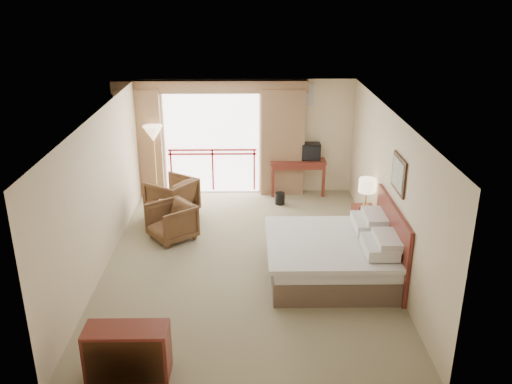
{
  "coord_description": "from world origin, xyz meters",
  "views": [
    {
      "loc": [
        0.05,
        -8.79,
        4.73
      ],
      "look_at": [
        0.19,
        0.4,
        1.17
      ],
      "focal_mm": 38.0,
      "sensor_mm": 36.0,
      "label": 1
    }
  ],
  "objects_px": {
    "table_lamp": "(367,186)",
    "side_table": "(159,210)",
    "tv": "(311,151)",
    "floor_lamp": "(153,136)",
    "armchair_near": "(173,239)",
    "desk": "(297,166)",
    "nightstand": "(365,223)",
    "dresser": "(128,352)",
    "wastebasket": "(280,198)",
    "bed": "(334,256)",
    "armchair_far": "(173,214)"
  },
  "relations": [
    {
      "from": "side_table",
      "to": "dresser",
      "type": "xyz_separation_m",
      "value": [
        0.29,
        -4.53,
        -0.02
      ]
    },
    {
      "from": "nightstand",
      "to": "dresser",
      "type": "height_order",
      "value": "dresser"
    },
    {
      "from": "side_table",
      "to": "wastebasket",
      "type": "bearing_deg",
      "value": 25.29
    },
    {
      "from": "tv",
      "to": "armchair_far",
      "type": "xyz_separation_m",
      "value": [
        -3.13,
        -1.28,
        -1.04
      ]
    },
    {
      "from": "side_table",
      "to": "dresser",
      "type": "relative_size",
      "value": 0.52
    },
    {
      "from": "table_lamp",
      "to": "armchair_near",
      "type": "xyz_separation_m",
      "value": [
        -3.79,
        -0.04,
        -1.08
      ]
    },
    {
      "from": "bed",
      "to": "floor_lamp",
      "type": "height_order",
      "value": "floor_lamp"
    },
    {
      "from": "bed",
      "to": "nightstand",
      "type": "distance_m",
      "value": 1.7
    },
    {
      "from": "table_lamp",
      "to": "desk",
      "type": "bearing_deg",
      "value": 114.11
    },
    {
      "from": "tv",
      "to": "armchair_near",
      "type": "xyz_separation_m",
      "value": [
        -2.97,
        -2.48,
        -1.04
      ]
    },
    {
      "from": "tv",
      "to": "armchair_far",
      "type": "distance_m",
      "value": 3.53
    },
    {
      "from": "tv",
      "to": "armchair_far",
      "type": "relative_size",
      "value": 0.48
    },
    {
      "from": "side_table",
      "to": "table_lamp",
      "type": "bearing_deg",
      "value": -7.09
    },
    {
      "from": "table_lamp",
      "to": "tv",
      "type": "relative_size",
      "value": 1.31
    },
    {
      "from": "table_lamp",
      "to": "floor_lamp",
      "type": "height_order",
      "value": "floor_lamp"
    },
    {
      "from": "bed",
      "to": "desk",
      "type": "height_order",
      "value": "bed"
    },
    {
      "from": "side_table",
      "to": "floor_lamp",
      "type": "xyz_separation_m",
      "value": [
        -0.29,
        1.58,
        1.13
      ]
    },
    {
      "from": "table_lamp",
      "to": "side_table",
      "type": "distance_m",
      "value": 4.22
    },
    {
      "from": "wastebasket",
      "to": "armchair_near",
      "type": "relative_size",
      "value": 0.34
    },
    {
      "from": "bed",
      "to": "nightstand",
      "type": "height_order",
      "value": "bed"
    },
    {
      "from": "bed",
      "to": "dresser",
      "type": "distance_m",
      "value": 3.9
    },
    {
      "from": "desk",
      "to": "dresser",
      "type": "xyz_separation_m",
      "value": [
        -2.71,
        -6.52,
        -0.31
      ]
    },
    {
      "from": "nightstand",
      "to": "dresser",
      "type": "xyz_separation_m",
      "value": [
        -3.83,
        -3.97,
        0.04
      ]
    },
    {
      "from": "bed",
      "to": "dresser",
      "type": "height_order",
      "value": "bed"
    },
    {
      "from": "armchair_near",
      "to": "floor_lamp",
      "type": "relative_size",
      "value": 0.46
    },
    {
      "from": "floor_lamp",
      "to": "side_table",
      "type": "bearing_deg",
      "value": -79.52
    },
    {
      "from": "tv",
      "to": "dresser",
      "type": "height_order",
      "value": "tv"
    },
    {
      "from": "tv",
      "to": "armchair_near",
      "type": "distance_m",
      "value": 4.01
    },
    {
      "from": "desk",
      "to": "table_lamp",
      "type": "bearing_deg",
      "value": -61.57
    },
    {
      "from": "bed",
      "to": "tv",
      "type": "relative_size",
      "value": 4.9
    },
    {
      "from": "floor_lamp",
      "to": "dresser",
      "type": "height_order",
      "value": "floor_lamp"
    },
    {
      "from": "bed",
      "to": "tv",
      "type": "distance_m",
      "value": 4.02
    },
    {
      "from": "table_lamp",
      "to": "tv",
      "type": "height_order",
      "value": "tv"
    },
    {
      "from": "nightstand",
      "to": "floor_lamp",
      "type": "height_order",
      "value": "floor_lamp"
    },
    {
      "from": "armchair_near",
      "to": "floor_lamp",
      "type": "bearing_deg",
      "value": 158.26
    },
    {
      "from": "wastebasket",
      "to": "dresser",
      "type": "bearing_deg",
      "value": -111.51
    },
    {
      "from": "desk",
      "to": "armchair_near",
      "type": "height_order",
      "value": "desk"
    },
    {
      "from": "table_lamp",
      "to": "wastebasket",
      "type": "height_order",
      "value": "table_lamp"
    },
    {
      "from": "nightstand",
      "to": "tv",
      "type": "bearing_deg",
      "value": 104.29
    },
    {
      "from": "armchair_near",
      "to": "tv",
      "type": "bearing_deg",
      "value": 91.7
    },
    {
      "from": "side_table",
      "to": "armchair_far",
      "type": "bearing_deg",
      "value": 74.36
    },
    {
      "from": "bed",
      "to": "dresser",
      "type": "relative_size",
      "value": 2.01
    },
    {
      "from": "tv",
      "to": "floor_lamp",
      "type": "xyz_separation_m",
      "value": [
        -3.6,
        -0.34,
        0.47
      ]
    },
    {
      "from": "nightstand",
      "to": "desk",
      "type": "height_order",
      "value": "desk"
    },
    {
      "from": "wastebasket",
      "to": "floor_lamp",
      "type": "xyz_separation_m",
      "value": [
        -2.85,
        0.37,
        1.37
      ]
    },
    {
      "from": "wastebasket",
      "to": "floor_lamp",
      "type": "height_order",
      "value": "floor_lamp"
    },
    {
      "from": "table_lamp",
      "to": "floor_lamp",
      "type": "distance_m",
      "value": 4.91
    },
    {
      "from": "side_table",
      "to": "desk",
      "type": "bearing_deg",
      "value": 33.44
    },
    {
      "from": "armchair_near",
      "to": "side_table",
      "type": "height_order",
      "value": "side_table"
    },
    {
      "from": "wastebasket",
      "to": "armchair_near",
      "type": "xyz_separation_m",
      "value": [
        -2.22,
        -1.76,
        -0.14
      ]
    }
  ]
}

